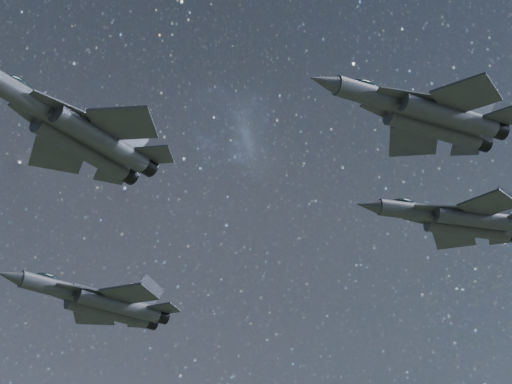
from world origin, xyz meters
TOP-DOWN VIEW (x-y plane):
  - jet_lead at (-17.58, -4.72)m, footprint 16.26×10.78m
  - jet_left at (-4.85, 22.98)m, footprint 18.48×12.92m
  - jet_right at (6.94, -12.05)m, footprint 17.52×12.30m
  - jet_slot at (16.26, -5.01)m, footprint 16.22×10.96m

SIDE VIEW (x-z plane):
  - jet_lead at x=-17.58m, z-range 144.41..148.55m
  - jet_left at x=-4.85m, z-range 144.34..149.00m
  - jet_slot at x=16.26m, z-range 146.82..150.90m
  - jet_right at x=6.94m, z-range 150.02..154.44m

